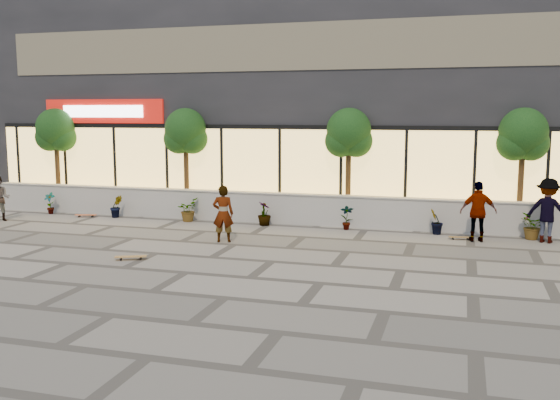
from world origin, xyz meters
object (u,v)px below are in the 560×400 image
(tree_east, at_px, (523,138))
(skateboard_center, at_px, (131,257))
(skater_center, at_px, (223,214))
(skater_right_near, at_px, (478,212))
(skateboard_left, at_px, (86,215))
(skateboard_right_near, at_px, (460,237))
(tree_west, at_px, (56,132))
(skater_right_far, at_px, (548,211))
(tree_mideast, at_px, (349,136))
(tree_midwest, at_px, (186,134))

(tree_east, distance_m, skateboard_center, 12.42)
(skater_center, distance_m, skater_right_near, 7.46)
(skateboard_left, bearing_deg, skateboard_right_near, -19.09)
(skateboard_left, bearing_deg, skateboard_center, -65.33)
(tree_west, distance_m, tree_east, 17.00)
(tree_east, bearing_deg, skater_right_near, -122.73)
(tree_west, distance_m, skater_right_near, 15.98)
(skater_center, height_order, skater_right_near, skater_right_near)
(tree_east, distance_m, skateboard_left, 15.17)
(skater_center, bearing_deg, tree_west, -41.45)
(tree_east, distance_m, skater_right_far, 2.65)
(tree_east, height_order, skater_right_near, tree_east)
(tree_mideast, bearing_deg, skater_right_far, -14.17)
(tree_east, height_order, skateboard_right_near, tree_east)
(skateboard_left, bearing_deg, tree_west, 127.96)
(tree_west, height_order, skateboard_center, tree_west)
(tree_west, height_order, skater_right_far, tree_west)
(skateboard_left, bearing_deg, tree_mideast, -8.42)
(tree_midwest, relative_size, skateboard_center, 4.81)
(skater_center, height_order, skateboard_right_near, skater_center)
(skater_center, relative_size, skater_right_far, 0.89)
(skater_right_near, height_order, skateboard_right_near, skater_right_near)
(skateboard_right_near, bearing_deg, skateboard_center, -155.49)
(skater_right_far, bearing_deg, skater_center, 32.05)
(tree_west, xyz_separation_m, skater_right_far, (17.65, -1.55, -2.05))
(skater_right_near, bearing_deg, skater_right_far, -174.75)
(tree_mideast, bearing_deg, skateboard_center, -122.50)
(tree_midwest, xyz_separation_m, skateboard_left, (-3.32, -1.50, -2.91))
(tree_east, bearing_deg, tree_mideast, 180.00)
(tree_mideast, height_order, skater_center, tree_mideast)
(tree_mideast, height_order, skateboard_center, tree_mideast)
(tree_mideast, bearing_deg, skater_right_near, -25.36)
(skater_center, relative_size, skater_right_near, 0.94)
(skateboard_right_near, bearing_deg, skater_center, -168.32)
(tree_midwest, bearing_deg, skateboard_left, -155.66)
(tree_west, xyz_separation_m, skateboard_center, (7.10, -6.91, -2.91))
(tree_midwest, relative_size, tree_east, 1.00)
(tree_midwest, xyz_separation_m, skateboard_center, (1.60, -6.91, -2.91))
(tree_midwest, relative_size, tree_mideast, 1.00)
(tree_mideast, relative_size, skateboard_right_near, 5.53)
(skateboard_left, bearing_deg, tree_midwest, 6.78)
(skater_right_far, bearing_deg, skateboard_left, 15.88)
(tree_mideast, bearing_deg, tree_west, 180.00)
(skater_center, distance_m, skateboard_left, 6.96)
(skateboard_right_near, bearing_deg, skater_right_near, -24.97)
(skateboard_center, bearing_deg, skater_right_far, 2.67)
(tree_west, height_order, tree_mideast, same)
(tree_west, relative_size, skater_right_far, 2.09)
(tree_west, xyz_separation_m, tree_east, (17.00, 0.00, 0.00))
(tree_east, height_order, skateboard_left, tree_east)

